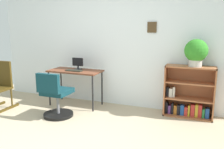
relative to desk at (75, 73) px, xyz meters
The scene contains 8 objects.
wall_back 1.00m from the desk, 31.73° to the left, with size 5.20×0.12×2.57m.
desk is the anchor object (origin of this frame).
monitor 0.20m from the desk, 84.50° to the left, with size 0.23×0.15×0.23m.
keyboard 0.11m from the desk, 73.71° to the right, with size 0.33×0.13×0.02m, color black.
office_chair 0.77m from the desk, 89.02° to the right, with size 0.52×0.55×0.81m.
rocking_chair 1.44m from the desk, 150.91° to the right, with size 0.42×0.64×0.91m.
bookshelf_low 2.15m from the desk, ahead, with size 0.83×0.30×0.90m.
potted_plant_on_shelf 2.27m from the desk, ahead, with size 0.38×0.38×0.46m.
Camera 1 is at (1.67, -2.17, 1.55)m, focal length 37.34 mm.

